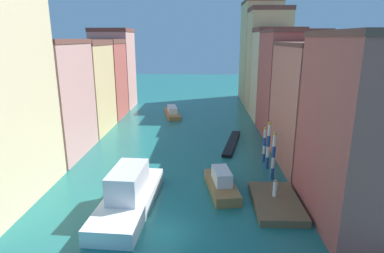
# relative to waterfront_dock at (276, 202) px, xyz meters

# --- Properties ---
(ground_plane) EXTENTS (154.00, 154.00, 0.00)m
(ground_plane) POSITION_rel_waterfront_dock_xyz_m (-8.68, 20.25, -0.29)
(ground_plane) COLOR #1E6B66
(building_left_1) EXTENTS (7.02, 9.87, 12.86)m
(building_left_1) POSITION_rel_waterfront_dock_xyz_m (-22.91, 11.24, 6.15)
(building_left_1) COLOR tan
(building_left_1) RESTS_ON ground
(building_left_2) EXTENTS (7.02, 9.14, 12.75)m
(building_left_2) POSITION_rel_waterfront_dock_xyz_m (-22.91, 20.97, 6.10)
(building_left_2) COLOR #DBB77A
(building_left_2) RESTS_ON ground
(building_left_3) EXTENTS (7.02, 7.81, 12.80)m
(building_left_3) POSITION_rel_waterfront_dock_xyz_m (-22.91, 29.81, 6.12)
(building_left_3) COLOR #B25147
(building_left_3) RESTS_ON ground
(building_left_4) EXTENTS (7.02, 7.32, 14.68)m
(building_left_4) POSITION_rel_waterfront_dock_xyz_m (-22.91, 37.68, 7.06)
(building_left_4) COLOR tan
(building_left_4) RESTS_ON ground
(building_right_0) EXTENTS (7.02, 10.25, 13.46)m
(building_right_0) POSITION_rel_waterfront_dock_xyz_m (5.55, -1.68, 6.45)
(building_right_0) COLOR #B25147
(building_right_0) RESTS_ON ground
(building_right_1) EXTENTS (7.02, 11.58, 12.56)m
(building_right_1) POSITION_rel_waterfront_dock_xyz_m (5.55, 9.42, 6.00)
(building_right_1) COLOR #C6705B
(building_right_1) RESTS_ON ground
(building_right_2) EXTENTS (7.02, 9.55, 14.02)m
(building_right_2) POSITION_rel_waterfront_dock_xyz_m (5.55, 20.22, 6.73)
(building_right_2) COLOR #B25147
(building_right_2) RESTS_ON ground
(building_right_3) EXTENTS (7.02, 7.60, 14.52)m
(building_right_3) POSITION_rel_waterfront_dock_xyz_m (5.55, 28.93, 6.98)
(building_right_3) COLOR beige
(building_right_3) RESTS_ON ground
(building_right_4) EXTENTS (7.02, 7.25, 18.16)m
(building_right_4) POSITION_rel_waterfront_dock_xyz_m (5.55, 36.56, 8.80)
(building_right_4) COLOR #DBB77A
(building_right_4) RESTS_ON ground
(building_right_5) EXTENTS (7.02, 11.12, 20.27)m
(building_right_5) POSITION_rel_waterfront_dock_xyz_m (5.55, 46.06, 9.86)
(building_right_5) COLOR #DBB77A
(building_right_5) RESTS_ON ground
(waterfront_dock) EXTENTS (3.61, 6.43, 0.58)m
(waterfront_dock) POSITION_rel_waterfront_dock_xyz_m (0.00, 0.00, 0.00)
(waterfront_dock) COLOR brown
(waterfront_dock) RESTS_ON ground
(person_on_dock) EXTENTS (0.36, 0.36, 1.45)m
(person_on_dock) POSITION_rel_waterfront_dock_xyz_m (-0.02, 0.51, 0.96)
(person_on_dock) COLOR white
(person_on_dock) RESTS_ON waterfront_dock
(mooring_pole_0) EXTENTS (0.34, 0.34, 4.63)m
(mooring_pole_0) POSITION_rel_waterfront_dock_xyz_m (0.74, 5.21, 2.07)
(mooring_pole_0) COLOR #1E479E
(mooring_pole_0) RESTS_ON ground
(mooring_pole_1) EXTENTS (0.38, 0.38, 4.94)m
(mooring_pole_1) POSITION_rel_waterfront_dock_xyz_m (0.75, 7.91, 2.24)
(mooring_pole_1) COLOR #1E479E
(mooring_pole_1) RESTS_ON ground
(mooring_pole_2) EXTENTS (0.31, 0.31, 3.89)m
(mooring_pole_2) POSITION_rel_waterfront_dock_xyz_m (0.69, 9.65, 1.70)
(mooring_pole_2) COLOR #1E479E
(mooring_pole_2) RESTS_ON ground
(vaporetto_white) EXTENTS (4.04, 10.75, 3.33)m
(vaporetto_white) POSITION_rel_waterfront_dock_xyz_m (-11.63, -0.79, 0.87)
(vaporetto_white) COLOR white
(vaporetto_white) RESTS_ON ground
(gondola_black) EXTENTS (3.09, 9.88, 0.42)m
(gondola_black) POSITION_rel_waterfront_dock_xyz_m (-2.25, 15.32, -0.08)
(gondola_black) COLOR black
(gondola_black) RESTS_ON ground
(motorboat_0) EXTENTS (3.65, 8.14, 1.60)m
(motorboat_0) POSITION_rel_waterfront_dock_xyz_m (-11.27, 30.89, 0.31)
(motorboat_0) COLOR olive
(motorboat_0) RESTS_ON ground
(motorboat_1) EXTENTS (3.04, 6.38, 2.00)m
(motorboat_1) POSITION_rel_waterfront_dock_xyz_m (-4.22, 2.44, 0.41)
(motorboat_1) COLOR olive
(motorboat_1) RESTS_ON ground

